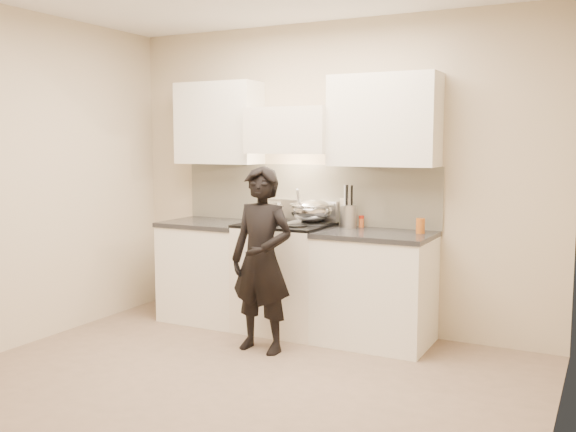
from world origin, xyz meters
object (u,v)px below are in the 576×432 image
at_px(counter_right, 375,288).
at_px(wok, 311,210).
at_px(utensil_crock, 348,215).
at_px(person, 262,260).
at_px(stove, 285,276).

distance_m(counter_right, wok, 0.88).
relative_size(counter_right, wok, 1.96).
xyz_separation_m(wok, utensil_crock, (0.32, 0.05, -0.03)).
bearing_deg(person, utensil_crock, 64.10).
height_order(utensil_crock, person, person).
bearing_deg(person, stove, 102.65).
bearing_deg(counter_right, wok, 170.29).
distance_m(stove, wok, 0.63).
relative_size(utensil_crock, person, 0.25).
bearing_deg(stove, person, -80.14).
bearing_deg(utensil_crock, wok, -171.17).
bearing_deg(counter_right, utensil_crock, 152.65).
bearing_deg(wok, stove, -151.59).
bearing_deg(utensil_crock, stove, -163.18).
distance_m(counter_right, person, 0.98).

